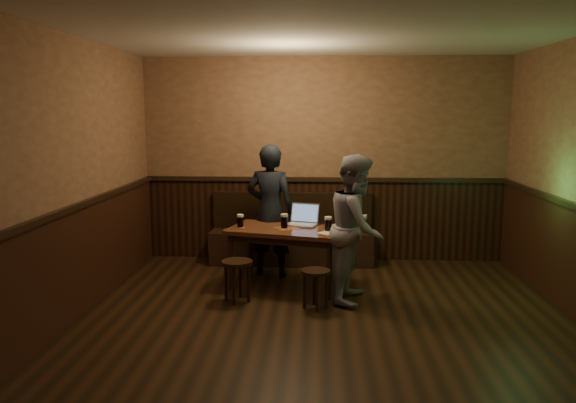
% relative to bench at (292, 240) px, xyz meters
% --- Properties ---
extents(room, '(5.04, 6.04, 2.84)m').
position_rel_bench_xyz_m(room, '(0.44, -2.53, 0.89)').
color(room, black).
rests_on(room, ground).
extents(bench, '(2.20, 0.50, 0.95)m').
position_rel_bench_xyz_m(bench, '(0.00, 0.00, 0.00)').
color(bench, black).
rests_on(bench, ground).
extents(pub_table, '(1.47, 1.06, 0.71)m').
position_rel_bench_xyz_m(pub_table, '(0.00, -1.11, 0.30)').
color(pub_table, '#532F17').
rests_on(pub_table, ground).
extents(stool_left, '(0.38, 0.38, 0.46)m').
position_rel_bench_xyz_m(stool_left, '(-0.51, -1.66, 0.05)').
color(stool_left, black).
rests_on(stool_left, ground).
extents(stool_right, '(0.35, 0.35, 0.42)m').
position_rel_bench_xyz_m(stool_right, '(0.34, -1.83, 0.02)').
color(stool_right, black).
rests_on(stool_right, ground).
extents(pint_left, '(0.10, 0.10, 0.16)m').
position_rel_bench_xyz_m(pint_left, '(-0.55, -1.09, 0.48)').
color(pint_left, maroon).
rests_on(pint_left, pub_table).
extents(pint_mid, '(0.11, 0.11, 0.17)m').
position_rel_bench_xyz_m(pint_mid, '(-0.03, -1.11, 0.48)').
color(pint_mid, maroon).
rests_on(pint_mid, pub_table).
extents(pint_right, '(0.11, 0.11, 0.17)m').
position_rel_bench_xyz_m(pint_right, '(0.48, -1.23, 0.48)').
color(pint_right, maroon).
rests_on(pint_right, pub_table).
extents(laptop, '(0.43, 0.38, 0.25)m').
position_rel_bench_xyz_m(laptop, '(0.18, -0.90, 0.46)').
color(laptop, silver).
rests_on(laptop, pub_table).
extents(menu, '(0.26, 0.26, 0.00)m').
position_rel_bench_xyz_m(menu, '(0.47, -1.38, 0.40)').
color(menu, silver).
rests_on(menu, pub_table).
extents(person_suit, '(0.67, 0.50, 1.66)m').
position_rel_bench_xyz_m(person_suit, '(-0.24, -0.62, 0.52)').
color(person_suit, black).
rests_on(person_suit, ground).
extents(person_grey, '(0.77, 0.90, 1.61)m').
position_rel_bench_xyz_m(person_grey, '(0.78, -1.52, 0.49)').
color(person_grey, gray).
rests_on(person_grey, ground).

